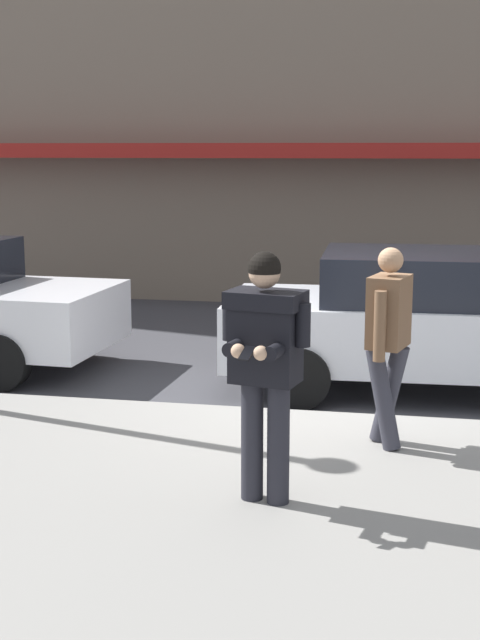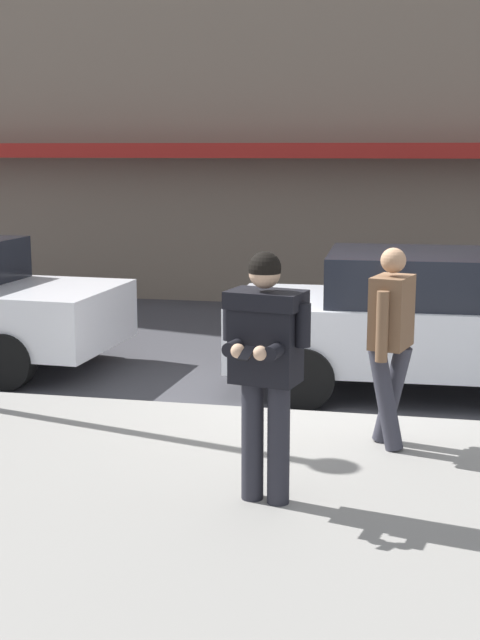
% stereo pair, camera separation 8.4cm
% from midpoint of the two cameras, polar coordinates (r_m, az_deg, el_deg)
% --- Properties ---
extents(ground_plane, '(80.00, 80.00, 0.00)m').
position_cam_midpoint_polar(ground_plane, '(8.90, 5.13, -6.33)').
color(ground_plane, '#3D3D42').
extents(sidewalk, '(32.00, 5.30, 0.14)m').
position_cam_midpoint_polar(sidewalk, '(6.17, 11.84, -13.86)').
color(sidewalk, gray).
rests_on(sidewalk, ground).
extents(curb_paint_line, '(28.00, 0.12, 0.01)m').
position_cam_midpoint_polar(curb_paint_line, '(8.91, 11.61, -6.47)').
color(curb_paint_line, silver).
rests_on(curb_paint_line, ground).
extents(parked_sedan_mid, '(4.56, 2.05, 1.54)m').
position_cam_midpoint_polar(parked_sedan_mid, '(9.89, 11.95, -0.06)').
color(parked_sedan_mid, silver).
rests_on(parked_sedan_mid, ground).
extents(man_texting_on_phone, '(0.64, 0.63, 1.81)m').
position_cam_midpoint_polar(man_texting_on_phone, '(6.20, 1.23, -1.96)').
color(man_texting_on_phone, '#23232B').
rests_on(man_texting_on_phone, sidewalk).
extents(pedestrian_dark_coat, '(0.40, 0.58, 1.70)m').
position_cam_midpoint_polar(pedestrian_dark_coat, '(7.53, 9.16, -0.91)').
color(pedestrian_dark_coat, '#33333D').
rests_on(pedestrian_dark_coat, sidewalk).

